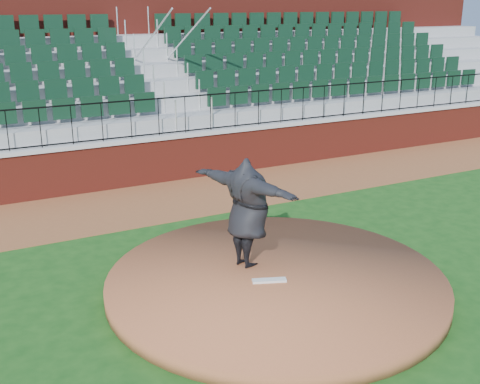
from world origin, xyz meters
The scene contains 10 objects.
ground centered at (0.00, 0.00, 0.00)m, with size 90.00×90.00×0.00m, color #164413.
warning_track centered at (0.00, 5.40, 0.01)m, with size 34.00×3.20×0.01m, color brown.
field_wall centered at (0.00, 7.00, 0.60)m, with size 34.00×0.35×1.20m, color maroon.
wall_cap centered at (0.00, 7.00, 1.25)m, with size 34.00×0.45×0.10m, color #B7B7B7.
wall_railing centered at (0.00, 7.00, 1.80)m, with size 34.00×0.05×1.00m, color black, non-canonical shape.
seating_stands centered at (0.00, 9.72, 2.30)m, with size 34.00×5.10×4.60m, color gray, non-canonical shape.
concourse_wall centered at (0.00, 12.52, 2.75)m, with size 34.00×0.50×5.50m, color maroon.
pitchers_mound centered at (-0.12, -0.09, 0.12)m, with size 5.87×5.87×0.25m, color brown.
pitching_rubber centered at (-0.34, -0.24, 0.27)m, with size 0.58×0.15×0.04m, color silver.
pitcher centered at (-0.36, 0.54, 1.25)m, with size 2.45×0.67×1.99m, color black.
Camera 1 is at (-5.03, -8.17, 4.80)m, focal length 44.77 mm.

